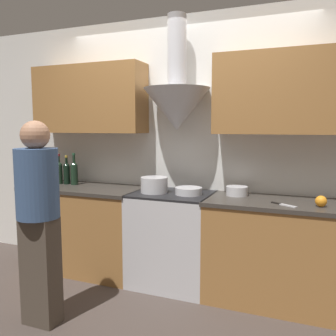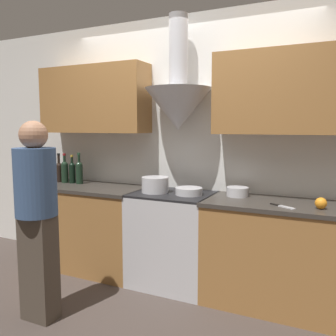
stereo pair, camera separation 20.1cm
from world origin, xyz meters
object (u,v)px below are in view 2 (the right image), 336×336
Objects in this scene: wine_bottle_0 at (53,169)px; mixing_bowl at (189,191)px; stove_range at (173,238)px; wine_bottle_4 at (79,171)px; wine_bottle_1 at (59,171)px; person_foreground_left at (37,211)px; saucepan at (237,192)px; wine_bottle_3 at (72,172)px; wine_bottle_2 at (65,171)px; orange_fruit at (321,203)px; stock_pot at (155,185)px.

wine_bottle_0 is 1.44× the size of mixing_bowl.
wine_bottle_4 is (-1.16, 0.07, 0.58)m from stove_range.
wine_bottle_1 is at bearing 177.26° from stove_range.
wine_bottle_0 is at bearing 128.11° from person_foreground_left.
wine_bottle_1 reaches higher than saucepan.
wine_bottle_4 is (0.10, -0.00, 0.01)m from wine_bottle_3.
stove_range is 3.57× the size of mixing_bowl.
wine_bottle_3 is at bearing 7.25° from wine_bottle_2.
orange_fruit reaches higher than stove_range.
mixing_bowl is 0.16× the size of person_foreground_left.
wine_bottle_4 reaches higher than wine_bottle_1.
orange_fruit is at bearing -2.72° from stock_pot.
wine_bottle_4 is 2.46m from orange_fruit.
wine_bottle_3 reaches higher than mixing_bowl.
wine_bottle_4 reaches higher than stock_pot.
person_foreground_left is at bearing -138.19° from saucepan.
mixing_bowl is at bearing 4.77° from stock_pot.
stove_range is 4.52× the size of saucepan.
wine_bottle_2 is at bearing 121.95° from person_foreground_left.
wine_bottle_4 is 3.85× the size of orange_fruit.
stove_range is 0.77m from saucepan.
wine_bottle_2 reaches higher than wine_bottle_1.
stove_range is 2.47× the size of wine_bottle_0.
wine_bottle_4 is (0.39, -0.01, -0.00)m from wine_bottle_0.
wine_bottle_0 is 2.85m from orange_fruit.
stock_pot reaches higher than orange_fruit.
wine_bottle_0 is 1.41m from person_foreground_left.
wine_bottle_3 reaches higher than orange_fruit.
wine_bottle_0 is at bearing 175.27° from stock_pot.
wine_bottle_0 reaches higher than orange_fruit.
wine_bottle_1 is 1.28m from stock_pot.
wine_bottle_4 reaches higher than stove_range.
person_foreground_left reaches higher than wine_bottle_2.
stock_pot is (-0.17, -0.04, 0.51)m from stove_range.
wine_bottle_4 is at bearing -1.79° from wine_bottle_3.
wine_bottle_2 is at bearing 176.47° from orange_fruit.
wine_bottle_3 is 1.26× the size of mixing_bowl.
wine_bottle_4 is at bearing 176.64° from stove_range.
saucepan reaches higher than stove_range.
saucepan is at bearing 15.86° from mixing_bowl.
wine_bottle_1 is at bearing 179.72° from wine_bottle_4.
wine_bottle_1 reaches higher than mixing_bowl.
orange_fruit is at bearing -3.93° from wine_bottle_3.
orange_fruit reaches higher than mixing_bowl.
person_foreground_left is at bearing -62.09° from wine_bottle_3.
wine_bottle_0 reaches higher than wine_bottle_2.
wine_bottle_4 is (0.29, -0.00, 0.01)m from wine_bottle_1.
stove_range is 0.50m from mixing_bowl.
stove_range is at bearing -2.92° from wine_bottle_0.
stove_range is 2.83× the size of wine_bottle_3.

